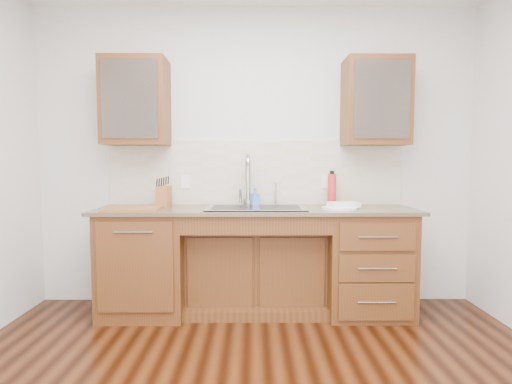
{
  "coord_description": "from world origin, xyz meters",
  "views": [
    {
      "loc": [
        -0.02,
        -1.96,
        1.3
      ],
      "look_at": [
        0.0,
        1.4,
        1.05
      ],
      "focal_mm": 28.0,
      "sensor_mm": 36.0,
      "label": 1
    }
  ],
  "objects_px": {
    "cutting_board": "(133,209)",
    "soap_bottle": "(255,197)",
    "knife_block": "(164,196)",
    "water_bottle": "(332,190)",
    "plate": "(339,208)"
  },
  "relations": [
    {
      "from": "knife_block",
      "to": "cutting_board",
      "type": "xyz_separation_m",
      "value": [
        -0.2,
        -0.24,
        -0.08
      ]
    },
    {
      "from": "soap_bottle",
      "to": "knife_block",
      "type": "bearing_deg",
      "value": 159.65
    },
    {
      "from": "plate",
      "to": "water_bottle",
      "type": "bearing_deg",
      "value": 91.51
    },
    {
      "from": "soap_bottle",
      "to": "knife_block",
      "type": "distance_m",
      "value": 0.8
    },
    {
      "from": "knife_block",
      "to": "cutting_board",
      "type": "distance_m",
      "value": 0.32
    },
    {
      "from": "plate",
      "to": "knife_block",
      "type": "xyz_separation_m",
      "value": [
        -1.51,
        0.2,
        0.08
      ]
    },
    {
      "from": "cutting_board",
      "to": "soap_bottle",
      "type": "bearing_deg",
      "value": 16.69
    },
    {
      "from": "knife_block",
      "to": "plate",
      "type": "bearing_deg",
      "value": -3.34
    },
    {
      "from": "water_bottle",
      "to": "cutting_board",
      "type": "xyz_separation_m",
      "value": [
        -1.7,
        -0.34,
        -0.13
      ]
    },
    {
      "from": "soap_bottle",
      "to": "plate",
      "type": "distance_m",
      "value": 0.76
    },
    {
      "from": "soap_bottle",
      "to": "cutting_board",
      "type": "distance_m",
      "value": 1.05
    },
    {
      "from": "water_bottle",
      "to": "knife_block",
      "type": "xyz_separation_m",
      "value": [
        -1.5,
        -0.1,
        -0.05
      ]
    },
    {
      "from": "knife_block",
      "to": "water_bottle",
      "type": "bearing_deg",
      "value": 7.72
    },
    {
      "from": "soap_bottle",
      "to": "plate",
      "type": "xyz_separation_m",
      "value": [
        0.71,
        -0.26,
        -0.07
      ]
    },
    {
      "from": "plate",
      "to": "cutting_board",
      "type": "height_order",
      "value": "cutting_board"
    }
  ]
}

